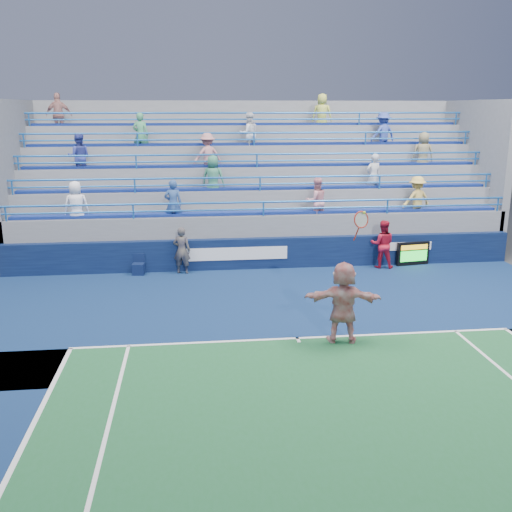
{
  "coord_description": "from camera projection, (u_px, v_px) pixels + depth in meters",
  "views": [
    {
      "loc": [
        -2.51,
        -12.92,
        5.53
      ],
      "look_at": [
        -0.74,
        2.5,
        1.5
      ],
      "focal_mm": 40.0,
      "sensor_mm": 36.0,
      "label": 1
    }
  ],
  "objects": [
    {
      "name": "serve_speed_board",
      "position": [
        413.0,
        254.0,
        20.6
      ],
      "size": [
        1.25,
        0.33,
        0.86
      ],
      "color": "black",
      "rests_on": "ground"
    },
    {
      "name": "bleacher_stand",
      "position": [
        253.0,
        208.0,
        23.57
      ],
      "size": [
        18.0,
        5.6,
        6.13
      ],
      "color": "slate",
      "rests_on": "ground"
    },
    {
      "name": "ball_girl",
      "position": [
        382.0,
        244.0,
        20.18
      ],
      "size": [
        0.97,
        0.84,
        1.72
      ],
      "primitive_type": "imported",
      "rotation": [
        0.0,
        0.0,
        2.89
      ],
      "color": "#B2142A",
      "rests_on": "ground"
    },
    {
      "name": "tennis_player",
      "position": [
        343.0,
        302.0,
        13.68
      ],
      "size": [
        1.95,
        0.91,
        3.24
      ],
      "color": "silver",
      "rests_on": "ground"
    },
    {
      "name": "ground",
      "position": [
        297.0,
        339.0,
        14.09
      ],
      "size": [
        120.0,
        120.0,
        0.0
      ],
      "primitive_type": "plane",
      "color": "#333538"
    },
    {
      "name": "sponsor_wall",
      "position": [
        264.0,
        253.0,
        20.2
      ],
      "size": [
        18.0,
        0.32,
        1.1
      ],
      "color": "#091233",
      "rests_on": "ground"
    },
    {
      "name": "line_judge",
      "position": [
        182.0,
        250.0,
        19.48
      ],
      "size": [
        0.68,
        0.53,
        1.64
      ],
      "primitive_type": "imported",
      "rotation": [
        0.0,
        0.0,
        2.9
      ],
      "color": "#121433",
      "rests_on": "ground"
    },
    {
      "name": "judge_chair",
      "position": [
        139.0,
        268.0,
        19.49
      ],
      "size": [
        0.44,
        0.44,
        0.71
      ],
      "color": "#0C183A",
      "rests_on": "ground"
    }
  ]
}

